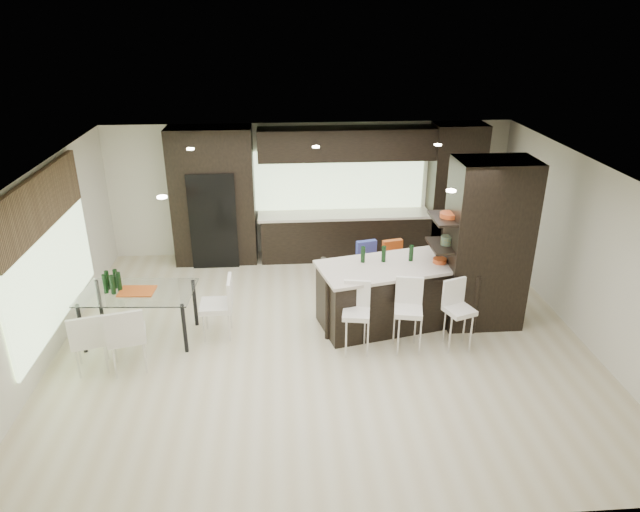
{
  "coord_description": "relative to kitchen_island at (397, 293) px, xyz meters",
  "views": [
    {
      "loc": [
        -0.6,
        -7.59,
        4.76
      ],
      "look_at": [
        0.0,
        0.6,
        1.15
      ],
      "focal_mm": 32.0,
      "sensor_mm": 36.0,
      "label": 1
    }
  ],
  "objects": [
    {
      "name": "right_wall",
      "position": [
        2.77,
        -0.45,
        0.83
      ],
      "size": [
        0.02,
        7.0,
        2.7
      ],
      "primitive_type": "cube",
      "color": "silver",
      "rests_on": "ground"
    },
    {
      "name": "bench",
      "position": [
        0.02,
        1.16,
        -0.26
      ],
      "size": [
        1.46,
        0.83,
        0.53
      ],
      "primitive_type": "cube",
      "rotation": [
        0.0,
        0.0,
        0.23
      ],
      "color": "black",
      "rests_on": "ground"
    },
    {
      "name": "ceiling_spots",
      "position": [
        -1.23,
        -0.2,
        2.16
      ],
      "size": [
        4.0,
        3.0,
        0.02
      ],
      "primitive_type": "cube",
      "color": "white",
      "rests_on": "ceiling"
    },
    {
      "name": "partition_column",
      "position": [
        1.37,
        -0.05,
        0.83
      ],
      "size": [
        1.2,
        0.8,
        2.7
      ],
      "primitive_type": "cube",
      "color": "black",
      "rests_on": "ground"
    },
    {
      "name": "back_cabinetry",
      "position": [
        -0.73,
        2.72,
        0.83
      ],
      "size": [
        6.8,
        0.68,
        2.7
      ],
      "primitive_type": "cube",
      "color": "black",
      "rests_on": "ground"
    },
    {
      "name": "window_left",
      "position": [
        -5.19,
        -0.25,
        0.83
      ],
      "size": [
        0.04,
        3.2,
        1.9
      ],
      "primitive_type": "cube",
      "color": "#B2D199",
      "rests_on": "left_wall"
    },
    {
      "name": "left_wall",
      "position": [
        -5.23,
        -0.45,
        0.83
      ],
      "size": [
        0.02,
        7.0,
        2.7
      ],
      "primitive_type": "cube",
      "color": "silver",
      "rests_on": "ground"
    },
    {
      "name": "stone_accent",
      "position": [
        -5.16,
        -0.25,
        1.73
      ],
      "size": [
        0.08,
        3.0,
        0.8
      ],
      "primitive_type": "cube",
      "color": "brown",
      "rests_on": "left_wall"
    },
    {
      "name": "chair_end",
      "position": [
        -2.86,
        -0.21,
        -0.07
      ],
      "size": [
        0.49,
        0.49,
        0.9
      ],
      "primitive_type": "cube",
      "rotation": [
        0.0,
        0.0,
        1.58
      ],
      "color": "white",
      "rests_on": "ground"
    },
    {
      "name": "back_wall",
      "position": [
        -1.23,
        3.05,
        0.83
      ],
      "size": [
        8.0,
        0.02,
        2.7
      ],
      "primitive_type": "cube",
      "color": "silver",
      "rests_on": "ground"
    },
    {
      "name": "kitchen_island",
      "position": [
        0.0,
        0.0,
        0.0
      ],
      "size": [
        2.69,
        1.62,
        1.05
      ],
      "primitive_type": "cube",
      "rotation": [
        0.0,
        0.0,
        0.23
      ],
      "color": "black",
      "rests_on": "ground"
    },
    {
      "name": "floor_vase",
      "position": [
        1.07,
        -0.02,
        0.04
      ],
      "size": [
        0.47,
        0.47,
        1.12
      ],
      "primitive_type": null,
      "rotation": [
        0.0,
        0.0,
        -0.15
      ],
      "color": "#425038",
      "rests_on": "ground"
    },
    {
      "name": "stool_right",
      "position": [
        0.77,
        -0.83,
        -0.09
      ],
      "size": [
        0.49,
        0.49,
        0.87
      ],
      "primitive_type": "cube",
      "rotation": [
        0.0,
        0.0,
        0.35
      ],
      "color": "white",
      "rests_on": "ground"
    },
    {
      "name": "ceiling",
      "position": [
        -1.23,
        -0.45,
        2.18
      ],
      "size": [
        8.0,
        7.0,
        0.02
      ],
      "primitive_type": "cube",
      "color": "white",
      "rests_on": "ground"
    },
    {
      "name": "chair_far",
      "position": [
        -4.55,
        -1.0,
        -0.09
      ],
      "size": [
        0.58,
        0.58,
        0.87
      ],
      "primitive_type": "cube",
      "rotation": [
        0.0,
        0.0,
        0.27
      ],
      "color": "white",
      "rests_on": "ground"
    },
    {
      "name": "chair_near",
      "position": [
        -4.02,
        -1.02,
        -0.05
      ],
      "size": [
        0.62,
        0.62,
        0.95
      ],
      "primitive_type": "cube",
      "rotation": [
        0.0,
        0.0,
        0.24
      ],
      "color": "white",
      "rests_on": "ground"
    },
    {
      "name": "stool_left",
      "position": [
        -0.77,
        -0.84,
        -0.08
      ],
      "size": [
        0.45,
        0.45,
        0.89
      ],
      "primitive_type": "cube",
      "rotation": [
        0.0,
        0.0,
        -0.17
      ],
      "color": "white",
      "rests_on": "ground"
    },
    {
      "name": "stool_mid",
      "position": [
        0.0,
        -0.84,
        -0.07
      ],
      "size": [
        0.48,
        0.48,
        0.91
      ],
      "primitive_type": "cube",
      "rotation": [
        0.0,
        0.0,
        -0.2
      ],
      "color": "white",
      "rests_on": "ground"
    },
    {
      "name": "window_back",
      "position": [
        -0.63,
        3.01,
        1.03
      ],
      "size": [
        3.4,
        0.04,
        1.2
      ],
      "primitive_type": "cube",
      "color": "#B2D199",
      "rests_on": "back_wall"
    },
    {
      "name": "dining_table",
      "position": [
        -4.02,
        -0.21,
        -0.12
      ],
      "size": [
        1.74,
        1.06,
        0.81
      ],
      "primitive_type": "cube",
      "rotation": [
        0.0,
        0.0,
        -0.07
      ],
      "color": "white",
      "rests_on": "ground"
    },
    {
      "name": "ground",
      "position": [
        -1.23,
        -0.45,
        -0.52
      ],
      "size": [
        8.0,
        8.0,
        0.0
      ],
      "primitive_type": "plane",
      "color": "beige",
      "rests_on": "ground"
    },
    {
      "name": "refrigerator",
      "position": [
        -3.13,
        2.67,
        0.43
      ],
      "size": [
        0.9,
        0.68,
        1.9
      ],
      "primitive_type": "cube",
      "color": "black",
      "rests_on": "ground"
    }
  ]
}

